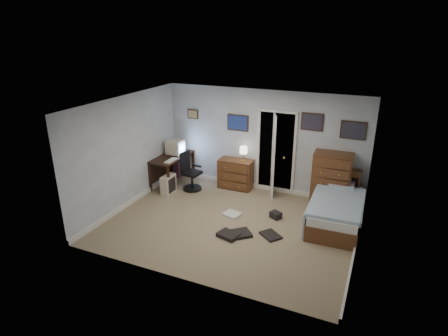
# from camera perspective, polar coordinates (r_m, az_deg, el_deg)

# --- Properties ---
(floor) EXTENTS (5.00, 4.00, 0.02)m
(floor) POSITION_cam_1_polar(r_m,az_deg,el_deg) (7.91, 1.01, -8.54)
(floor) COLOR gray
(floor) RESTS_ON ground
(computer_desk) EXTENTS (0.63, 1.34, 0.77)m
(computer_desk) POSITION_cam_1_polar(r_m,az_deg,el_deg) (9.74, -8.35, 0.94)
(computer_desk) COLOR black
(computer_desk) RESTS_ON floor
(crt_monitor) EXTENTS (0.40, 0.37, 0.37)m
(crt_monitor) POSITION_cam_1_polar(r_m,az_deg,el_deg) (9.68, -7.42, 3.17)
(crt_monitor) COLOR beige
(crt_monitor) RESTS_ON computer_desk
(keyboard) EXTENTS (0.16, 0.41, 0.02)m
(keyboard) POSITION_cam_1_polar(r_m,az_deg,el_deg) (9.26, -8.11, 1.13)
(keyboard) COLOR beige
(keyboard) RESTS_ON computer_desk
(pc_tower) EXTENTS (0.22, 0.43, 0.46)m
(pc_tower) POSITION_cam_1_polar(r_m,az_deg,el_deg) (9.29, -8.47, -2.48)
(pc_tower) COLOR beige
(pc_tower) RESTS_ON floor
(office_chair) EXTENTS (0.52, 0.52, 0.97)m
(office_chair) POSITION_cam_1_polar(r_m,az_deg,el_deg) (9.39, -5.18, -1.10)
(office_chair) COLOR black
(office_chair) RESTS_ON floor
(media_stack) EXTENTS (0.16, 0.16, 0.79)m
(media_stack) POSITION_cam_1_polar(r_m,az_deg,el_deg) (10.16, -7.16, 0.67)
(media_stack) COLOR maroon
(media_stack) RESTS_ON floor
(low_dresser) EXTENTS (0.86, 0.45, 0.75)m
(low_dresser) POSITION_cam_1_polar(r_m,az_deg,el_deg) (9.44, 1.79, -0.90)
(low_dresser) COLOR brown
(low_dresser) RESTS_ON floor
(table_lamp) EXTENTS (0.19, 0.19, 0.37)m
(table_lamp) POSITION_cam_1_polar(r_m,az_deg,el_deg) (9.15, 3.00, 2.67)
(table_lamp) COLOR gold
(table_lamp) RESTS_ON low_dresser
(doorway) EXTENTS (0.96, 1.12, 2.05)m
(doorway) POSITION_cam_1_polar(r_m,az_deg,el_deg) (9.39, 8.41, 2.82)
(doorway) COLOR black
(doorway) RESTS_ON floor
(tall_dresser) EXTENTS (0.87, 0.54, 1.25)m
(tall_dresser) POSITION_cam_1_polar(r_m,az_deg,el_deg) (8.79, 16.04, -1.70)
(tall_dresser) COLOR brown
(tall_dresser) RESTS_ON floor
(headboard_bookcase) EXTENTS (0.99, 0.28, 0.88)m
(headboard_bookcase) POSITION_cam_1_polar(r_m,az_deg,el_deg) (8.94, 16.86, -2.49)
(headboard_bookcase) COLOR brown
(headboard_bookcase) RESTS_ON floor
(bed) EXTENTS (1.09, 1.95, 0.63)m
(bed) POSITION_cam_1_polar(r_m,az_deg,el_deg) (8.12, 16.67, -6.24)
(bed) COLOR brown
(bed) RESTS_ON floor
(wall_posters) EXTENTS (4.38, 0.04, 0.60)m
(wall_posters) POSITION_cam_1_polar(r_m,az_deg,el_deg) (8.86, 9.53, 6.67)
(wall_posters) COLOR #331E11
(wall_posters) RESTS_ON floor
(floor_clutter) EXTENTS (1.48, 1.45, 0.14)m
(floor_clutter) POSITION_cam_1_polar(r_m,az_deg,el_deg) (7.69, 3.30, -9.11)
(floor_clutter) COLOR silver
(floor_clutter) RESTS_ON floor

